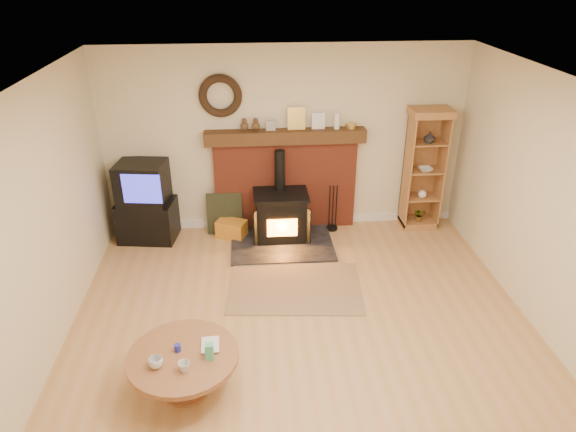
{
  "coord_description": "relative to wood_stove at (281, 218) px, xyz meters",
  "views": [
    {
      "loc": [
        -0.52,
        -4.05,
        3.59
      ],
      "look_at": [
        -0.1,
        1.0,
        1.01
      ],
      "focal_mm": 32.0,
      "sensor_mm": 36.0,
      "label": 1
    }
  ],
  "objects": [
    {
      "name": "ground",
      "position": [
        0.09,
        -2.27,
        -0.34
      ],
      "size": [
        5.5,
        5.5,
        0.0
      ],
      "primitive_type": "plane",
      "color": "tan",
      "rests_on": "ground"
    },
    {
      "name": "room_shell",
      "position": [
        0.07,
        -2.18,
        1.38
      ],
      "size": [
        5.02,
        5.52,
        2.61
      ],
      "color": "beige",
      "rests_on": "ground"
    },
    {
      "name": "chimney_breast",
      "position": [
        0.09,
        0.4,
        0.46
      ],
      "size": [
        2.2,
        0.22,
        1.78
      ],
      "color": "#9C3C27",
      "rests_on": "ground"
    },
    {
      "name": "wood_stove",
      "position": [
        0.0,
        0.0,
        0.0
      ],
      "size": [
        1.4,
        1.0,
        1.26
      ],
      "color": "black",
      "rests_on": "ground"
    },
    {
      "name": "area_rug",
      "position": [
        0.08,
        -1.21,
        -0.33
      ],
      "size": [
        1.68,
        1.23,
        0.01
      ],
      "primitive_type": "cube",
      "rotation": [
        0.0,
        0.0,
        -0.09
      ],
      "color": "brown",
      "rests_on": "ground"
    },
    {
      "name": "tv_unit",
      "position": [
        -1.86,
        0.2,
        0.2
      ],
      "size": [
        0.84,
        0.64,
        1.13
      ],
      "color": "black",
      "rests_on": "ground"
    },
    {
      "name": "curio_cabinet",
      "position": [
        2.05,
        0.28,
        0.55
      ],
      "size": [
        0.57,
        0.41,
        1.76
      ],
      "color": "#915A2F",
      "rests_on": "ground"
    },
    {
      "name": "firelog_box",
      "position": [
        -0.7,
        0.13,
        -0.21
      ],
      "size": [
        0.47,
        0.39,
        0.25
      ],
      "primitive_type": "cube",
      "rotation": [
        0.0,
        0.0,
        -0.42
      ],
      "color": "#E2E70B",
      "rests_on": "ground"
    },
    {
      "name": "leaning_painting",
      "position": [
        -0.79,
        0.28,
        -0.04
      ],
      "size": [
        0.5,
        0.13,
        0.6
      ],
      "primitive_type": "cube",
      "rotation": [
        -0.17,
        0.0,
        0.0
      ],
      "color": "black",
      "rests_on": "ground"
    },
    {
      "name": "fire_tools",
      "position": [
        0.76,
        0.23,
        -0.2
      ],
      "size": [
        0.16,
        0.16,
        0.7
      ],
      "color": "black",
      "rests_on": "ground"
    },
    {
      "name": "coffee_table",
      "position": [
        -1.07,
        -2.76,
        0.01
      ],
      "size": [
        1.0,
        1.0,
        0.58
      ],
      "color": "brown",
      "rests_on": "ground"
    }
  ]
}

